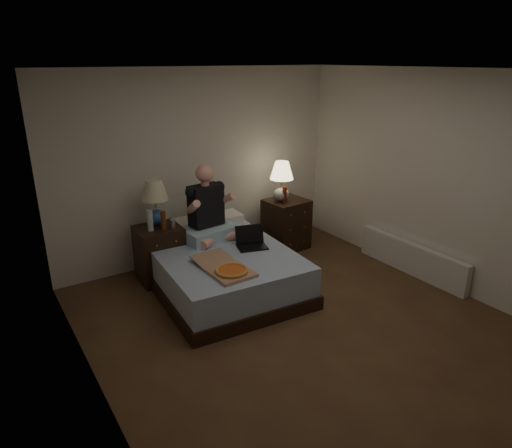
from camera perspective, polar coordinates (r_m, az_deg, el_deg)
floor at (r=4.81m, az=6.02°, el=-12.69°), size 4.00×4.50×0.00m
ceiling at (r=4.05m, az=7.36°, el=18.58°), size 4.00×4.50×0.00m
wall_back at (r=6.10m, az=-7.01°, el=7.19°), size 4.00×0.00×2.50m
wall_left at (r=3.43m, az=-20.20°, el=-4.31°), size 0.00×4.50×2.50m
wall_right at (r=5.72m, az=22.36°, el=4.94°), size 0.00×4.50×2.50m
bed at (r=5.44m, az=-4.39°, el=-5.60°), size 1.61×2.06×0.49m
nightstand_left at (r=5.71m, az=-11.93°, el=-3.65°), size 0.54×0.49×0.68m
nightstand_right at (r=6.53m, az=3.78°, el=-0.02°), size 0.59×0.54×0.72m
lamp_left at (r=5.58m, az=-12.48°, el=2.60°), size 0.36×0.36×0.56m
lamp_right at (r=6.28m, az=3.21°, el=5.30°), size 0.39×0.39×0.56m
water_bottle at (r=5.46m, az=-13.10°, el=0.43°), size 0.07×0.07×0.25m
soda_can at (r=5.53m, az=-10.35°, el=0.06°), size 0.07×0.07×0.10m
beer_bottle_left at (r=5.44m, az=-11.50°, el=0.37°), size 0.06×0.06×0.23m
beer_bottle_right at (r=6.26m, az=3.58°, el=3.67°), size 0.06×0.06×0.23m
person at (r=5.52m, az=-6.01°, el=2.66°), size 0.71×0.59×0.93m
laptop at (r=5.34m, az=-0.49°, el=-1.79°), size 0.41×0.36×0.24m
pizza_box at (r=4.72m, az=-3.06°, el=-5.94°), size 0.43×0.77×0.08m
radiator at (r=6.13m, az=18.83°, el=-4.08°), size 0.10×1.60×0.40m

